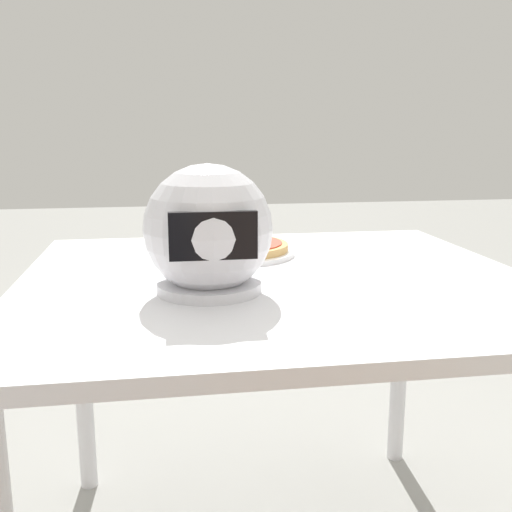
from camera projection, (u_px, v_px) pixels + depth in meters
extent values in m
cube|color=white|center=(276.00, 282.00, 1.28)|extent=(1.09, 1.00, 0.03)
cylinder|color=white|center=(400.00, 355.00, 1.86)|extent=(0.05, 0.05, 0.72)
cylinder|color=white|center=(82.00, 375.00, 1.71)|extent=(0.05, 0.05, 0.72)
cylinder|color=white|center=(238.00, 253.00, 1.48)|extent=(0.28, 0.28, 0.01)
cylinder|color=tan|center=(238.00, 247.00, 1.47)|extent=(0.25, 0.25, 0.02)
cylinder|color=red|center=(238.00, 243.00, 1.47)|extent=(0.22, 0.22, 0.00)
sphere|color=#234C1E|center=(219.00, 236.00, 1.50)|extent=(0.03, 0.03, 0.03)
sphere|color=#234C1E|center=(218.00, 238.00, 1.47)|extent=(0.04, 0.04, 0.04)
sphere|color=#234C1E|center=(263.00, 233.00, 1.54)|extent=(0.03, 0.03, 0.03)
sphere|color=#234C1E|center=(240.00, 234.00, 1.53)|extent=(0.03, 0.03, 0.03)
cylinder|color=#E0D172|center=(231.00, 239.00, 1.47)|extent=(0.02, 0.02, 0.01)
cylinder|color=#E0D172|center=(205.00, 236.00, 1.51)|extent=(0.02, 0.02, 0.01)
cylinder|color=#E0D172|center=(230.00, 238.00, 1.49)|extent=(0.02, 0.02, 0.02)
cylinder|color=#E0D172|center=(224.00, 236.00, 1.50)|extent=(0.03, 0.03, 0.02)
cylinder|color=#E0D172|center=(206.00, 240.00, 1.46)|extent=(0.02, 0.02, 0.02)
sphere|color=silver|center=(208.00, 229.00, 1.12)|extent=(0.25, 0.25, 0.25)
cylinder|color=silver|center=(209.00, 286.00, 1.15)|extent=(0.20, 0.20, 0.02)
cube|color=black|center=(213.00, 236.00, 1.02)|extent=(0.15, 0.02, 0.08)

